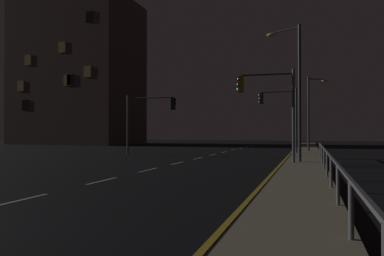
# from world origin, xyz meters

# --- Properties ---
(ground_plane) EXTENTS (112.00, 112.00, 0.00)m
(ground_plane) POSITION_xyz_m (0.00, 17.50, 0.00)
(ground_plane) COLOR black
(ground_plane) RESTS_ON ground
(sidewalk_right) EXTENTS (2.14, 77.00, 0.14)m
(sidewalk_right) POSITION_xyz_m (7.22, 17.50, 0.07)
(sidewalk_right) COLOR gray
(sidewalk_right) RESTS_ON ground
(lane_markings_center) EXTENTS (0.14, 50.00, 0.01)m
(lane_markings_center) POSITION_xyz_m (0.00, 21.00, 0.01)
(lane_markings_center) COLOR silver
(lane_markings_center) RESTS_ON ground
(lane_edge_line) EXTENTS (0.14, 53.00, 0.01)m
(lane_edge_line) POSITION_xyz_m (5.90, 22.50, 0.01)
(lane_edge_line) COLOR gold
(lane_edge_line) RESTS_ON ground
(traffic_light_far_center) EXTENTS (3.20, 0.37, 5.37)m
(traffic_light_far_center) POSITION_xyz_m (5.11, 27.74, 3.88)
(traffic_light_far_center) COLOR #38383D
(traffic_light_far_center) RESTS_ON sidewalk_right
(traffic_light_mid_left) EXTENTS (4.30, 0.40, 4.87)m
(traffic_light_mid_left) POSITION_xyz_m (-4.79, 23.08, 3.47)
(traffic_light_mid_left) COLOR #4C4C51
(traffic_light_mid_left) RESTS_ON ground
(traffic_light_far_right) EXTENTS (3.27, 0.53, 5.30)m
(traffic_light_far_right) POSITION_xyz_m (5.26, 17.93, 3.84)
(traffic_light_far_right) COLOR #4C4C51
(traffic_light_far_right) RESTS_ON sidewalk_right
(street_lamp_median) EXTENTS (1.81, 1.37, 6.78)m
(street_lamp_median) POSITION_xyz_m (7.67, 31.51, 4.27)
(street_lamp_median) COLOR #38383D
(street_lamp_median) RESTS_ON sidewalk_right
(street_lamp_far_end) EXTENTS (2.08, 1.10, 8.06)m
(street_lamp_far_end) POSITION_xyz_m (6.64, 19.05, 4.95)
(street_lamp_far_end) COLOR #2D3033
(street_lamp_far_end) RESTS_ON sidewalk_right
(barrier_fence) EXTENTS (0.09, 25.30, 0.98)m
(barrier_fence) POSITION_xyz_m (8.14, 10.60, 0.87)
(barrier_fence) COLOR #59595E
(barrier_fence) RESTS_ON sidewalk_right
(building_distant) EXTENTS (17.86, 11.54, 21.85)m
(building_distant) POSITION_xyz_m (-26.72, 43.54, 10.93)
(building_distant) COLOR brown
(building_distant) RESTS_ON ground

